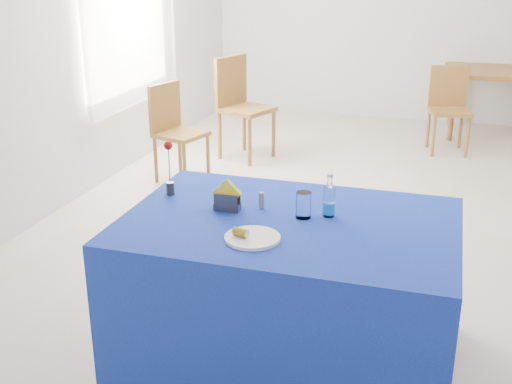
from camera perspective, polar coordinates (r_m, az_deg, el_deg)
floor at (r=5.12m, az=10.43°, el=-2.53°), size 7.00×7.00×0.00m
window_pane at (r=6.25m, az=-11.57°, el=16.19°), size 0.04×1.50×1.60m
curtain at (r=6.22m, az=-10.97°, el=16.21°), size 0.04×1.75×1.85m
plate at (r=2.88m, az=-0.32°, el=-4.10°), size 0.25×0.25×0.01m
drinking_glass at (r=3.10m, az=4.25°, el=-1.16°), size 0.08×0.08×0.13m
salt_shaker at (r=3.21m, az=0.49°, el=-0.76°), size 0.03×0.03×0.08m
pepper_shaker at (r=3.23m, az=-1.57°, el=-0.61°), size 0.03×0.03×0.08m
blue_table at (r=3.26m, az=2.87°, el=-8.65°), size 1.60×1.10×0.76m
water_bottle at (r=3.13m, az=6.51°, el=-0.90°), size 0.06×0.06×0.21m
napkin_holder at (r=3.19m, az=-2.59°, el=-0.80°), size 0.15×0.06×0.17m
rose_vase at (r=3.39m, az=-7.71°, el=1.98°), size 0.05×0.05×0.30m
oak_table at (r=7.80m, az=21.75°, el=9.45°), size 1.46×0.95×0.76m
chair_bg_left at (r=7.03m, az=16.77°, el=7.59°), size 0.47×0.47×0.88m
chair_win_a at (r=5.88m, az=-7.32°, el=5.90°), size 0.49×0.49×0.88m
chair_win_b at (r=6.52m, az=-1.48°, el=8.17°), size 0.59×0.59×1.02m
banana_pieces at (r=2.87m, az=-1.36°, el=-3.60°), size 0.08×0.06×0.04m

